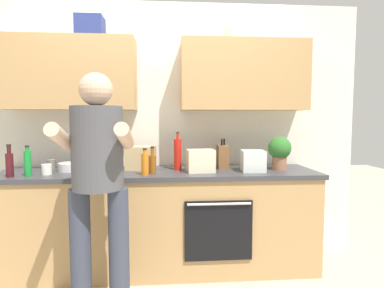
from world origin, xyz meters
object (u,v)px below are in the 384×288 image
cup_tea (112,166)px  bottle_soda (28,163)px  bottle_oil (90,159)px  cup_coffee (47,169)px  bottle_syrup (152,163)px  grocery_bag_produce (253,161)px  grocery_bag_bread (141,158)px  person_standing (98,175)px  knife_block (223,157)px  bottle_wine (10,163)px  bottle_juice (145,164)px  cup_stoneware (51,164)px  mixing_bowl (73,167)px  grocery_bag_rice (200,161)px  bottle_hotsauce (178,154)px  potted_herb (280,151)px

cup_tea → bottle_soda: bearing=-162.8°
bottle_oil → cup_coffee: 0.38m
bottle_syrup → bottle_soda: bottle_soda is taller
grocery_bag_produce → grocery_bag_bread: size_ratio=0.81×
person_standing → grocery_bag_bread: person_standing is taller
cup_coffee → grocery_bag_produce: size_ratio=0.43×
person_standing → knife_block: person_standing is taller
bottle_oil → bottle_wine: size_ratio=1.21×
bottle_juice → cup_coffee: bottle_juice is taller
bottle_wine → knife_block: size_ratio=0.95×
person_standing → bottle_oil: size_ratio=5.22×
bottle_syrup → grocery_bag_bread: (-0.12, 0.22, 0.02)m
bottle_juice → cup_tea: bearing=144.5°
bottle_oil → grocery_bag_bread: bearing=32.0°
bottle_syrup → person_standing: bearing=-121.5°
bottle_soda → cup_stoneware: bearing=81.3°
bottle_syrup → mixing_bowl: size_ratio=0.92×
cup_coffee → mixing_bowl: size_ratio=0.35×
bottle_oil → cup_tea: (0.15, 0.17, -0.09)m
person_standing → knife_block: size_ratio=6.00×
person_standing → grocery_bag_rice: size_ratio=7.08×
bottle_wine → bottle_juice: 1.08m
bottle_juice → bottle_soda: bearing=178.4°
grocery_bag_produce → knife_block: bearing=141.3°
bottle_hotsauce → cup_stoneware: bottle_hotsauce is taller
bottle_oil → bottle_soda: (-0.49, -0.02, -0.02)m
cup_coffee → grocery_bag_rice: (1.30, 0.04, 0.05)m
bottle_hotsauce → potted_herb: size_ratio=1.14×
mixing_bowl → knife_block: (1.38, 0.03, 0.08)m
cup_tea → person_standing: bearing=-87.2°
person_standing → potted_herb: person_standing is taller
bottle_syrup → grocery_bag_produce: size_ratio=1.12×
bottle_soda → cup_stoneware: (0.05, 0.36, -0.07)m
bottle_juice → knife_block: (0.71, 0.31, 0.01)m
cup_coffee → mixing_bowl: (0.15, 0.20, -0.01)m
bottle_hotsauce → grocery_bag_bread: size_ratio=1.36×
bottle_juice → knife_block: bearing=23.8°
bottle_juice → grocery_bag_produce: (0.95, 0.12, -0.00)m
bottle_juice → cup_tea: 0.39m
bottle_oil → grocery_bag_produce: (1.41, 0.07, -0.04)m
cup_coffee → bottle_syrup: bearing=-0.0°
grocery_bag_produce → person_standing: bearing=-154.2°
bottle_oil → bottle_wine: (-0.62, -0.05, -0.03)m
bottle_soda → knife_block: (1.66, 0.29, 0.00)m
bottle_syrup → cup_stoneware: 1.00m
bottle_wine → grocery_bag_produce: 2.03m
person_standing → bottle_syrup: 0.65m
bottle_syrup → cup_tea: (-0.37, 0.14, -0.04)m
mixing_bowl → cup_tea: bearing=-9.5°
bottle_oil → bottle_wine: bearing=-175.6°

